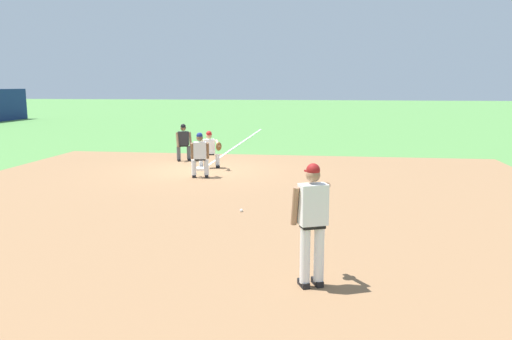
% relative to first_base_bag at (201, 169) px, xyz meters
% --- Properties ---
extents(ground_plane, '(160.00, 160.00, 0.00)m').
position_rel_first_base_bag_xyz_m(ground_plane, '(0.00, 0.00, -0.04)').
color(ground_plane, '#518942').
extents(infield_dirt_patch, '(18.00, 18.00, 0.01)m').
position_rel_first_base_bag_xyz_m(infield_dirt_patch, '(-4.88, -2.07, -0.04)').
color(infield_dirt_patch, '#936B47').
rests_on(infield_dirt_patch, ground).
extents(foul_line_stripe, '(16.36, 0.10, 0.00)m').
position_rel_first_base_bag_xyz_m(foul_line_stripe, '(8.18, 0.00, -0.04)').
color(foul_line_stripe, white).
rests_on(foul_line_stripe, ground).
extents(first_base_bag, '(0.38, 0.38, 0.09)m').
position_rel_first_base_bag_xyz_m(first_base_bag, '(0.00, 0.00, 0.00)').
color(first_base_bag, white).
rests_on(first_base_bag, ground).
extents(baseball, '(0.07, 0.07, 0.07)m').
position_rel_first_base_bag_xyz_m(baseball, '(-5.56, -2.38, -0.01)').
color(baseball, white).
rests_on(baseball, ground).
extents(pitcher, '(0.82, 0.60, 1.86)m').
position_rel_first_base_bag_xyz_m(pitcher, '(-9.72, -4.14, 1.01)').
color(pitcher, black).
rests_on(pitcher, ground).
extents(first_baseman, '(0.85, 0.96, 1.34)m').
position_rel_first_base_bag_xyz_m(first_baseman, '(0.43, -0.22, 0.69)').
color(first_baseman, black).
rests_on(first_baseman, ground).
extents(baserunner, '(0.53, 0.65, 1.46)m').
position_rel_first_base_bag_xyz_m(baserunner, '(-1.39, -0.32, 0.75)').
color(baserunner, black).
rests_on(baserunner, ground).
extents(umpire, '(0.60, 0.67, 1.46)m').
position_rel_first_base_bag_xyz_m(umpire, '(1.99, 1.20, 0.75)').
color(umpire, black).
rests_on(umpire, ground).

